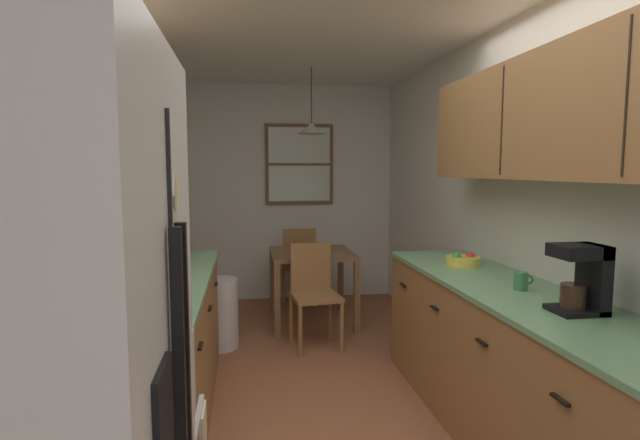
% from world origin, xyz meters
% --- Properties ---
extents(ground_plane, '(12.00, 12.00, 0.00)m').
position_xyz_m(ground_plane, '(0.00, 1.00, 0.00)').
color(ground_plane, '#995B3D').
extents(wall_left, '(0.10, 9.00, 2.55)m').
position_xyz_m(wall_left, '(-1.35, 1.00, 1.27)').
color(wall_left, silver).
rests_on(wall_left, ground).
extents(wall_right, '(0.10, 9.00, 2.55)m').
position_xyz_m(wall_right, '(1.35, 1.00, 1.27)').
color(wall_right, silver).
rests_on(wall_right, ground).
extents(wall_back, '(4.40, 0.10, 2.55)m').
position_xyz_m(wall_back, '(0.00, 3.65, 1.27)').
color(wall_back, silver).
rests_on(wall_back, ground).
extents(ceiling_slab, '(4.40, 9.00, 0.08)m').
position_xyz_m(ceiling_slab, '(0.00, 1.00, 2.59)').
color(ceiling_slab, white).
extents(microwave_over_range, '(0.39, 0.63, 0.33)m').
position_xyz_m(microwave_over_range, '(-1.11, -0.49, 1.64)').
color(microwave_over_range, black).
extents(counter_left, '(0.64, 1.98, 0.90)m').
position_xyz_m(counter_left, '(-1.00, 0.80, 0.45)').
color(counter_left, olive).
rests_on(counter_left, ground).
extents(upper_cabinets_left, '(0.33, 2.06, 0.64)m').
position_xyz_m(upper_cabinets_left, '(-1.14, 0.75, 1.81)').
color(upper_cabinets_left, olive).
extents(counter_right, '(0.64, 3.09, 0.90)m').
position_xyz_m(counter_right, '(1.00, -0.02, 0.45)').
color(counter_right, olive).
rests_on(counter_right, ground).
extents(upper_cabinets_right, '(0.33, 2.77, 0.66)m').
position_xyz_m(upper_cabinets_right, '(1.14, -0.07, 1.83)').
color(upper_cabinets_right, olive).
extents(dining_table, '(0.81, 0.86, 0.73)m').
position_xyz_m(dining_table, '(0.19, 2.61, 0.61)').
color(dining_table, brown).
rests_on(dining_table, ground).
extents(dining_chair_near, '(0.44, 0.44, 0.90)m').
position_xyz_m(dining_chair_near, '(0.12, 1.97, 0.50)').
color(dining_chair_near, olive).
rests_on(dining_chair_near, ground).
extents(dining_chair_far, '(0.42, 0.42, 0.90)m').
position_xyz_m(dining_chair_far, '(0.13, 3.25, 0.50)').
color(dining_chair_far, olive).
rests_on(dining_chair_far, ground).
extents(pendant_light, '(0.28, 0.28, 0.64)m').
position_xyz_m(pendant_light, '(0.19, 2.61, 1.96)').
color(pendant_light, black).
extents(back_window, '(0.81, 0.05, 0.95)m').
position_xyz_m(back_window, '(0.18, 3.58, 1.62)').
color(back_window, brown).
extents(trash_bin, '(0.32, 0.32, 0.61)m').
position_xyz_m(trash_bin, '(-0.70, 2.02, 0.30)').
color(trash_bin, silver).
rests_on(trash_bin, ground).
extents(storage_canister, '(0.11, 0.11, 0.18)m').
position_xyz_m(storage_canister, '(-1.00, 0.05, 0.99)').
color(storage_canister, '#D84C19').
rests_on(storage_canister, counter_left).
extents(dish_towel, '(0.02, 0.16, 0.24)m').
position_xyz_m(dish_towel, '(-0.64, -0.34, 0.50)').
color(dish_towel, beige).
extents(coffee_maker, '(0.22, 0.18, 0.32)m').
position_xyz_m(coffee_maker, '(1.06, -0.23, 1.07)').
color(coffee_maker, black).
rests_on(coffee_maker, counter_right).
extents(mug_spare, '(0.11, 0.08, 0.10)m').
position_xyz_m(mug_spare, '(1.02, 0.20, 0.95)').
color(mug_spare, '#3F7F4C').
rests_on(mug_spare, counter_right).
extents(fruit_bowl, '(0.23, 0.23, 0.09)m').
position_xyz_m(fruit_bowl, '(1.01, 0.90, 0.94)').
color(fruit_bowl, '#E5D14C').
rests_on(fruit_bowl, counter_right).
extents(table_serving_bowl, '(0.17, 0.17, 0.06)m').
position_xyz_m(table_serving_bowl, '(0.14, 2.59, 0.76)').
color(table_serving_bowl, silver).
rests_on(table_serving_bowl, dining_table).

